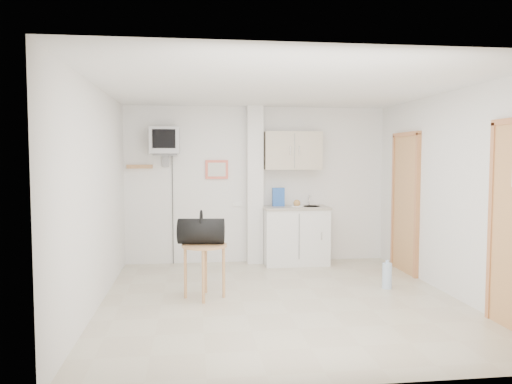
{
  "coord_description": "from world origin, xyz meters",
  "views": [
    {
      "loc": [
        -1.02,
        -5.73,
        1.7
      ],
      "look_at": [
        -0.22,
        0.6,
        1.25
      ],
      "focal_mm": 35.0,
      "sensor_mm": 36.0,
      "label": 1
    }
  ],
  "objects": [
    {
      "name": "room_envelope",
      "position": [
        0.24,
        0.09,
        1.54
      ],
      "size": [
        4.24,
        4.54,
        2.55
      ],
      "color": "white",
      "rests_on": "ground"
    },
    {
      "name": "water_bottle",
      "position": [
        1.45,
        0.36,
        0.17
      ],
      "size": [
        0.12,
        0.12,
        0.37
      ],
      "color": "#AEC8E5",
      "rests_on": "ground"
    },
    {
      "name": "kitchenette",
      "position": [
        0.57,
        2.0,
        0.8
      ],
      "size": [
        1.03,
        0.58,
        2.1
      ],
      "color": "silver",
      "rests_on": "ground"
    },
    {
      "name": "crt_television",
      "position": [
        -1.45,
        2.02,
        1.94
      ],
      "size": [
        0.44,
        0.45,
        2.15
      ],
      "color": "slate",
      "rests_on": "ground"
    },
    {
      "name": "duffel_bag",
      "position": [
        -0.93,
        0.27,
        0.81
      ],
      "size": [
        0.58,
        0.36,
        0.41
      ],
      "rotation": [
        0.0,
        0.0,
        -0.11
      ],
      "color": "black",
      "rests_on": "round_table"
    },
    {
      "name": "round_table",
      "position": [
        -0.9,
        0.22,
        0.55
      ],
      "size": [
        0.54,
        0.54,
        0.65
      ],
      "rotation": [
        0.0,
        0.0,
        -0.09
      ],
      "color": "#BB7D50",
      "rests_on": "ground"
    },
    {
      "name": "ground",
      "position": [
        0.0,
        0.0,
        0.0
      ],
      "size": [
        4.5,
        4.5,
        0.0
      ],
      "primitive_type": "plane",
      "color": "#C1B79D",
      "rests_on": "ground"
    }
  ]
}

